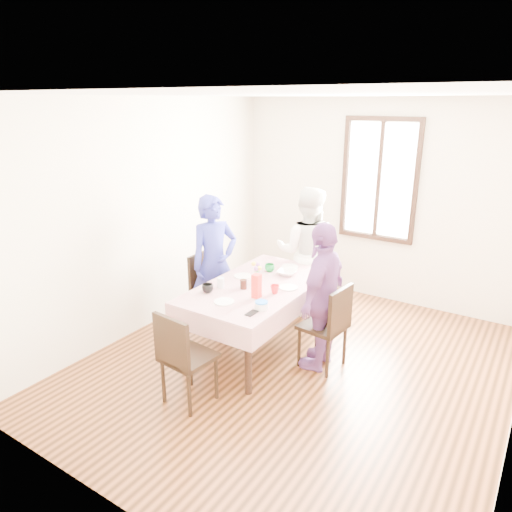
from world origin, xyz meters
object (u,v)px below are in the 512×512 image
dining_table (258,317)px  person_right (323,297)px  chair_right (323,326)px  chair_near (189,357)px  person_left (214,263)px  chair_far (307,278)px  person_far (307,251)px  chair_left (213,291)px

dining_table → person_right: size_ratio=1.10×
chair_right → chair_near: (-0.75, -1.22, 0.00)m
dining_table → person_left: bearing=167.7°
chair_far → chair_right: bearing=127.6°
person_far → person_right: person_far is taller
dining_table → person_far: person_far is taller
dining_table → chair_near: (0.00, -1.17, 0.08)m
dining_table → chair_right: (0.75, 0.05, 0.08)m
chair_near → chair_left: bearing=125.3°
chair_near → chair_right: bearing=64.0°
chair_left → person_left: (0.02, 0.00, 0.36)m
dining_table → chair_near: chair_near is taller
person_left → person_right: person_left is taller
dining_table → chair_right: chair_right is taller
chair_right → person_left: person_left is taller
person_left → chair_far: bearing=-11.4°
person_left → person_far: person_far is taller
chair_left → chair_far: (0.75, 1.01, 0.00)m
chair_far → person_left: size_ratio=0.56×
chair_left → chair_right: (1.50, -0.11, 0.00)m
chair_right → person_left: 1.53m
chair_far → person_right: person_right is taller
person_right → chair_near: bearing=-33.9°
person_left → person_far: size_ratio=0.99×
chair_far → person_far: person_far is taller
dining_table → person_far: (0.00, 1.14, 0.45)m
chair_right → chair_near: bearing=154.8°
dining_table → person_left: (-0.73, 0.16, 0.44)m
person_far → person_right: (0.73, -1.09, -0.05)m
chair_left → person_far: size_ratio=0.55×
chair_right → chair_far: 1.34m
chair_far → chair_near: same height
chair_left → chair_far: same height
chair_right → chair_near: same height
dining_table → person_right: person_right is taller
chair_right → person_right: bearing=96.5°
chair_far → person_far: (0.00, -0.02, 0.37)m
person_right → person_left: bearing=-97.0°
chair_right → dining_table: bearing=100.5°
dining_table → chair_left: size_ratio=1.86×
chair_near → chair_far: bearing=95.7°
chair_right → chair_near: 1.43m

